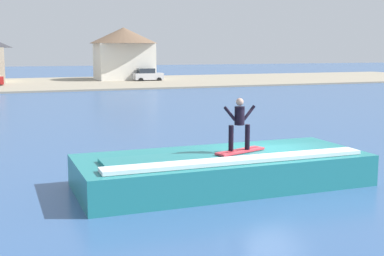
% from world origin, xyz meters
% --- Properties ---
extents(ground_plane, '(260.00, 260.00, 0.00)m').
position_xyz_m(ground_plane, '(0.00, 0.00, 0.00)').
color(ground_plane, '#34578B').
extents(wave_crest, '(9.35, 3.77, 1.14)m').
position_xyz_m(wave_crest, '(-1.63, -0.07, 0.54)').
color(wave_crest, teal).
rests_on(wave_crest, ground_plane).
extents(surfboard, '(1.88, 1.05, 0.06)m').
position_xyz_m(surfboard, '(-1.17, -0.40, 1.17)').
color(surfboard, '#D8333F').
rests_on(surfboard, wave_crest).
extents(surfer, '(1.11, 0.32, 1.67)m').
position_xyz_m(surfer, '(-1.20, -0.39, 2.13)').
color(surfer, black).
rests_on(surfer, surfboard).
extents(shoreline_bank, '(120.00, 25.81, 0.20)m').
position_xyz_m(shoreline_bank, '(0.00, 53.26, 0.10)').
color(shoreline_bank, gray).
rests_on(shoreline_bank, ground_plane).
extents(car_far_shore, '(3.98, 2.11, 1.86)m').
position_xyz_m(car_far_shore, '(11.22, 53.43, 0.94)').
color(car_far_shore, silver).
rests_on(car_far_shore, ground_plane).
extents(house_gabled_white, '(9.59, 9.59, 7.49)m').
position_xyz_m(house_gabled_white, '(8.90, 57.34, 4.34)').
color(house_gabled_white, silver).
rests_on(house_gabled_white, ground_plane).
extents(tree_tall_bare, '(2.12, 2.12, 5.19)m').
position_xyz_m(tree_tall_bare, '(6.50, 58.03, 3.97)').
color(tree_tall_bare, brown).
rests_on(tree_tall_bare, ground_plane).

